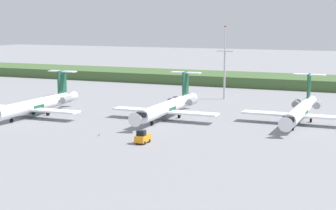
{
  "coord_description": "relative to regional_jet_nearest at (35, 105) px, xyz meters",
  "views": [
    {
      "loc": [
        43.4,
        -96.04,
        20.63
      ],
      "look_at": [
        0.0,
        7.89,
        3.0
      ],
      "focal_mm": 58.62,
      "sensor_mm": 36.0,
      "label": 1
    }
  ],
  "objects": [
    {
      "name": "regional_jet_nearest",
      "position": [
        0.0,
        0.0,
        0.0
      ],
      "size": [
        22.81,
        31.0,
        9.0
      ],
      "color": "white",
      "rests_on": "ground"
    },
    {
      "name": "grass_berm",
      "position": [
        27.56,
        74.59,
        -0.95
      ],
      "size": [
        320.0,
        20.0,
        3.18
      ],
      "primitive_type": "cube",
      "color": "#426033",
      "rests_on": "ground"
    },
    {
      "name": "regional_jet_third",
      "position": [
        53.73,
        14.15,
        0.0
      ],
      "size": [
        22.81,
        31.0,
        9.0
      ],
      "color": "white",
      "rests_on": "ground"
    },
    {
      "name": "baggage_tug",
      "position": [
        32.28,
        -14.52,
        -1.53
      ],
      "size": [
        1.72,
        3.2,
        2.3
      ],
      "color": "orange",
      "rests_on": "ground"
    },
    {
      "name": "antenna_mast",
      "position": [
        29.86,
        40.56,
        5.48
      ],
      "size": [
        4.4,
        0.5,
        19.14
      ],
      "color": "#B2B2B7",
      "rests_on": "ground"
    },
    {
      "name": "ground_plane",
      "position": [
        27.56,
        30.02,
        -2.54
      ],
      "size": [
        500.0,
        500.0,
        0.0
      ],
      "primitive_type": "plane",
      "color": "gray"
    },
    {
      "name": "regional_jet_second",
      "position": [
        27.34,
        8.2,
        0.0
      ],
      "size": [
        22.81,
        31.0,
        9.0
      ],
      "color": "white",
      "rests_on": "ground"
    },
    {
      "name": "safety_cone_front_marker",
      "position": [
        22.61,
        -12.18,
        -2.26
      ],
      "size": [
        0.44,
        0.44,
        0.55
      ],
      "primitive_type": "cone",
      "color": "orange",
      "rests_on": "ground"
    }
  ]
}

